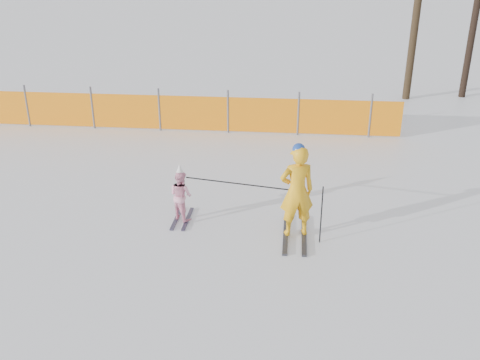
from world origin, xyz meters
name	(u,v)px	position (x,y,z in m)	size (l,w,h in m)	color
ground	(237,241)	(0.00, 0.00, 0.00)	(120.00, 120.00, 0.00)	white
adult	(297,191)	(1.05, 0.31, 0.91)	(0.72, 1.48, 1.82)	black
child	(181,195)	(-1.17, 0.73, 0.54)	(0.61, 0.95, 1.18)	black
ski_poles	(266,194)	(0.49, 0.38, 0.79)	(2.56, 0.62, 1.11)	black
safety_fence	(106,110)	(-4.53, 6.20, 0.56)	(16.90, 0.06, 1.25)	#595960
tree_trunks	(441,20)	(5.77, 10.84, 2.67)	(2.30, 0.72, 5.62)	#332516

